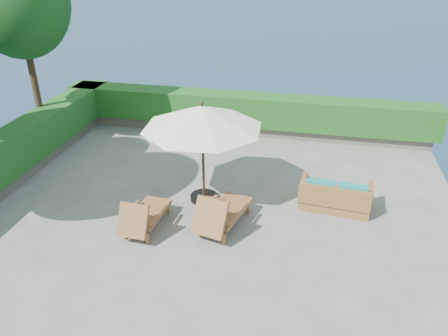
% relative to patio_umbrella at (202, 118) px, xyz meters
% --- Properties ---
extents(ground, '(12.00, 12.00, 0.00)m').
position_rel_patio_umbrella_xyz_m(ground, '(0.28, -1.09, -2.20)').
color(ground, gray).
rests_on(ground, ground).
extents(foundation, '(12.00, 12.00, 3.00)m').
position_rel_patio_umbrella_xyz_m(foundation, '(0.28, -1.09, -3.75)').
color(foundation, '#5B5148').
rests_on(foundation, ocean).
extents(ocean, '(600.00, 600.00, 0.00)m').
position_rel_patio_umbrella_xyz_m(ocean, '(0.28, -1.09, -5.20)').
color(ocean, '#152442').
rests_on(ocean, ground).
extents(planter_wall_far, '(12.00, 0.60, 0.36)m').
position_rel_patio_umbrella_xyz_m(planter_wall_far, '(0.28, 4.51, -2.02)').
color(planter_wall_far, '#676253').
rests_on(planter_wall_far, ground).
extents(hedge_far, '(12.40, 0.90, 1.00)m').
position_rel_patio_umbrella_xyz_m(hedge_far, '(0.28, 4.51, -1.35)').
color(hedge_far, '#1A4E16').
rests_on(hedge_far, planter_wall_far).
extents(tree_far, '(2.80, 2.80, 6.03)m').
position_rel_patio_umbrella_xyz_m(tree_far, '(-5.72, 2.11, 2.20)').
color(tree_far, '#3E2A17').
rests_on(tree_far, ground).
extents(patio_umbrella, '(3.67, 3.67, 2.60)m').
position_rel_patio_umbrella_xyz_m(patio_umbrella, '(0.00, 0.00, 0.00)').
color(patio_umbrella, black).
rests_on(patio_umbrella, ground).
extents(lounge_left, '(0.78, 1.63, 0.92)m').
position_rel_patio_umbrella_xyz_m(lounge_left, '(-1.00, -1.57, -1.82)').
color(lounge_left, brown).
rests_on(lounge_left, ground).
extents(lounge_right, '(1.13, 1.90, 1.02)m').
position_rel_patio_umbrella_xyz_m(lounge_right, '(0.70, -1.17, -1.77)').
color(lounge_right, brown).
rests_on(lounge_right, ground).
extents(side_table, '(0.53, 0.53, 0.52)m').
position_rel_patio_umbrella_xyz_m(side_table, '(0.42, -0.92, -1.78)').
color(side_table, brown).
rests_on(side_table, ground).
extents(wicker_loveseat, '(1.78, 1.04, 0.83)m').
position_rel_patio_umbrella_xyz_m(wicker_loveseat, '(3.22, 0.23, -1.88)').
color(wicker_loveseat, brown).
rests_on(wicker_loveseat, ground).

